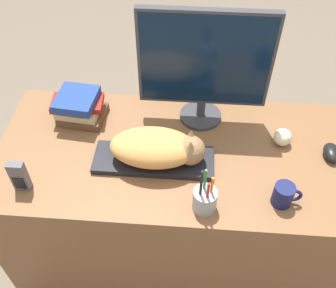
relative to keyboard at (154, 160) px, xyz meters
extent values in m
cube|color=brown|center=(0.10, 0.06, -0.40)|extent=(1.48, 0.67, 0.78)
cube|color=black|center=(0.00, 0.00, 0.00)|extent=(0.46, 0.16, 0.02)
ellipsoid|color=#D18C47|center=(0.00, 0.00, 0.07)|extent=(0.32, 0.19, 0.12)
sphere|color=olive|center=(0.14, 0.00, 0.07)|extent=(0.11, 0.11, 0.11)
cone|color=olive|center=(0.14, -0.03, 0.12)|extent=(0.04, 0.04, 0.05)
cone|color=olive|center=(0.14, 0.03, 0.12)|extent=(0.04, 0.04, 0.05)
cylinder|color=#333338|center=(0.17, 0.27, 0.00)|extent=(0.18, 0.18, 0.02)
cylinder|color=#333338|center=(0.17, 0.27, 0.05)|extent=(0.04, 0.04, 0.09)
cube|color=#333338|center=(0.17, 0.27, 0.28)|extent=(0.51, 0.03, 0.41)
cube|color=black|center=(0.17, 0.26, 0.28)|extent=(0.49, 0.01, 0.38)
ellipsoid|color=black|center=(0.69, 0.08, 0.01)|extent=(0.06, 0.10, 0.04)
cylinder|color=#141947|center=(0.47, -0.15, 0.03)|extent=(0.07, 0.07, 0.09)
torus|color=#141947|center=(0.50, -0.15, 0.03)|extent=(0.06, 0.01, 0.06)
cylinder|color=#939399|center=(0.20, -0.19, 0.03)|extent=(0.08, 0.08, 0.09)
cylinder|color=orange|center=(0.21, -0.19, 0.09)|extent=(0.01, 0.01, 0.13)
cylinder|color=#338C38|center=(0.19, -0.17, 0.10)|extent=(0.01, 0.01, 0.15)
cylinder|color=black|center=(0.18, -0.20, 0.11)|extent=(0.01, 0.01, 0.17)
cylinder|color=#B21E1E|center=(0.20, -0.21, 0.09)|extent=(0.01, 0.01, 0.13)
sphere|color=beige|center=(0.50, 0.14, 0.02)|extent=(0.07, 0.07, 0.07)
cube|color=#4C4C51|center=(-0.46, -0.16, 0.05)|extent=(0.06, 0.03, 0.13)
cube|color=black|center=(-0.46, -0.17, 0.03)|extent=(0.04, 0.00, 0.06)
cube|color=brown|center=(-0.33, 0.23, 0.01)|extent=(0.20, 0.18, 0.03)
cube|color=#C6B284|center=(-0.34, 0.22, 0.04)|extent=(0.18, 0.15, 0.03)
cube|color=maroon|center=(-0.34, 0.23, 0.07)|extent=(0.22, 0.13, 0.03)
cube|color=navy|center=(-0.34, 0.22, 0.10)|extent=(0.18, 0.18, 0.03)
camera|label=1|loc=(0.13, -0.98, 1.15)|focal=42.00mm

